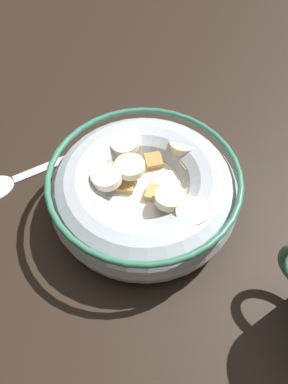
# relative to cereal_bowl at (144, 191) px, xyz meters

# --- Properties ---
(ground_plane) EXTENTS (1.27, 1.27, 0.02)m
(ground_plane) POSITION_rel_cereal_bowl_xyz_m (0.00, 0.00, -0.04)
(ground_plane) COLOR black
(cereal_bowl) EXTENTS (0.19, 0.19, 0.06)m
(cereal_bowl) POSITION_rel_cereal_bowl_xyz_m (0.00, 0.00, 0.00)
(cereal_bowl) COLOR #B2BCC6
(cereal_bowl) RESTS_ON ground_plane
(spoon) EXTENTS (0.07, 0.17, 0.01)m
(spoon) POSITION_rel_cereal_bowl_xyz_m (0.13, 0.07, -0.03)
(spoon) COLOR silver
(spoon) RESTS_ON ground_plane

